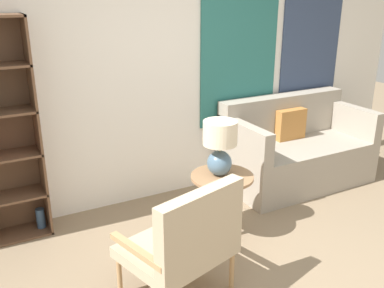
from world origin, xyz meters
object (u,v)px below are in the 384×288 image
couch (295,151)px  side_table (222,182)px  armchair (187,239)px  table_lamp (220,144)px

couch → side_table: (-1.32, -0.58, 0.15)m
couch → side_table: size_ratio=2.83×
armchair → table_lamp: bearing=45.2°
armchair → side_table: (0.66, 0.63, 0.01)m
armchair → side_table: armchair is taller
couch → table_lamp: (-1.34, -0.55, 0.49)m
side_table → table_lamp: (-0.01, 0.03, 0.34)m
armchair → table_lamp: table_lamp is taller
armchair → couch: size_ratio=0.55×
armchair → side_table: bearing=43.4°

